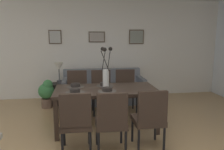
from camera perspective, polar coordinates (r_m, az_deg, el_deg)
The scene contains 24 objects.
back_wall_panel at distance 6.02m, azimuth -5.72°, elevation 6.64°, with size 9.00×0.10×2.60m, color silver.
dining_table at distance 3.97m, azimuth -1.58°, elevation -4.59°, with size 1.80×0.90×0.74m.
dining_chair_near_left at distance 3.20m, azimuth -9.28°, elevation -11.32°, with size 0.44×0.44×0.92m.
dining_chair_near_right at distance 4.83m, azimuth -8.97°, elevation -3.85°, with size 0.46×0.46×0.92m.
dining_chair_far_left at distance 3.18m, azimuth -0.18°, elevation -11.29°, with size 0.44×0.44×0.92m.
dining_chair_far_right at distance 4.83m, azimuth -2.71°, elevation -3.71°, with size 0.45×0.45×0.92m.
dining_chair_mid_left at distance 3.33m, azimuth 9.70°, elevation -10.45°, with size 0.44×0.44×0.92m.
dining_chair_mid_right at distance 4.90m, azimuth 3.58°, elevation -3.51°, with size 0.45×0.45×0.92m.
centerpiece_vase at distance 3.89m, azimuth -1.60°, elevation 0.56°, with size 0.21×0.23×0.73m.
placemat_near_left at distance 3.73m, azimuth -9.53°, elevation -4.42°, with size 0.32×0.32×0.01m, color #4C4742.
bowl_near_left at distance 3.72m, azimuth -9.55°, elevation -3.86°, with size 0.17×0.17×0.07m.
placemat_near_right at distance 4.12m, azimuth -9.39°, elevation -2.99°, with size 0.32×0.32×0.01m, color #4C4742.
bowl_near_right at distance 4.12m, azimuth -9.41°, elevation -2.49°, with size 0.17×0.17×0.07m.
placemat_far_left at distance 3.75m, azimuth -1.24°, elevation -4.19°, with size 0.32×0.32×0.01m, color #4C4742.
bowl_far_left at distance 3.74m, azimuth -1.24°, elevation -3.64°, with size 0.17×0.17×0.07m.
placemat_far_right at distance 4.14m, azimuth -1.90°, elevation -2.79°, with size 0.32×0.32×0.01m, color #4C4742.
bowl_far_right at distance 4.14m, azimuth -1.90°, elevation -2.29°, with size 0.17×0.17×0.07m.
sofa at distance 5.66m, azimuth -2.23°, elevation -4.05°, with size 2.01×0.84×0.80m.
side_table at distance 5.58m, azimuth -13.25°, elevation -4.73°, with size 0.36×0.36×0.52m, color black.
table_lamp at distance 5.45m, azimuth -13.53°, elevation 1.71°, with size 0.22×0.22×0.51m.
framed_picture_left at distance 5.97m, azimuth -14.44°, elevation 9.45°, with size 0.32×0.03×0.35m.
framed_picture_center at distance 5.95m, azimuth -3.94°, elevation 9.75°, with size 0.43×0.03×0.28m.
framed_picture_right at distance 6.12m, azimuth 6.31°, elevation 9.73°, with size 0.40×0.03×0.39m.
potted_plant at distance 5.36m, azimuth -16.52°, elevation -4.27°, with size 0.36×0.36×0.67m.
Camera 1 is at (-0.24, -2.76, 1.68)m, focal length 35.50 mm.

